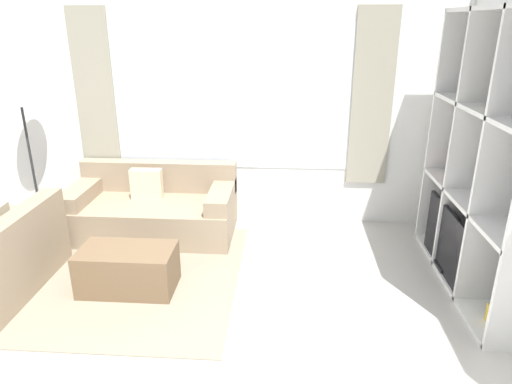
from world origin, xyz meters
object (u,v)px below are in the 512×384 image
object	(u,v)px
floor_lamp	(20,100)
ottoman	(128,270)
shelving_unit	(489,165)
couch_main	(154,210)

from	to	relation	value
floor_lamp	ottoman	bearing A→B (deg)	-41.67
shelving_unit	floor_lamp	world-z (taller)	shelving_unit
couch_main	ottoman	world-z (taller)	couch_main
ottoman	floor_lamp	bearing A→B (deg)	138.33
shelving_unit	couch_main	distance (m)	3.37
couch_main	shelving_unit	bearing A→B (deg)	-14.94
shelving_unit	ottoman	world-z (taller)	shelving_unit
couch_main	floor_lamp	world-z (taller)	floor_lamp
floor_lamp	couch_main	bearing A→B (deg)	-7.27
couch_main	ottoman	distance (m)	1.19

